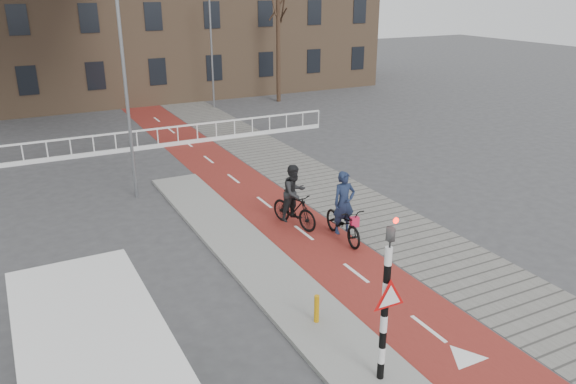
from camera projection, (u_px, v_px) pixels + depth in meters
name	position (u px, v px, depth m)	size (l,w,h in m)	color
ground	(350.00, 324.00, 13.16)	(120.00, 120.00, 0.00)	#38383A
bike_lane	(243.00, 186.00, 22.14)	(2.50, 60.00, 0.01)	maroon
sidewalk	(305.00, 176.00, 23.34)	(3.00, 60.00, 0.01)	slate
curb_island	(254.00, 258.00, 16.17)	(1.80, 16.00, 0.12)	gray
traffic_signal	(386.00, 296.00, 10.52)	(0.80, 0.80, 3.68)	black
bollard	(317.00, 309.00, 12.93)	(0.12, 0.12, 0.68)	#CD8D0B
cyclist_near	(343.00, 217.00, 17.26)	(0.92, 2.21, 2.21)	black
cyclist_far	(294.00, 201.00, 18.16)	(1.09, 2.06, 2.11)	black
railing	(48.00, 155.00, 25.08)	(28.00, 0.10, 0.99)	silver
tree_right	(278.00, 51.00, 37.02)	(0.28, 0.28, 6.66)	black
streetlight_near	(125.00, 79.00, 19.45)	(0.12, 0.12, 8.81)	slate
streetlight_right	(211.00, 49.00, 35.02)	(0.12, 0.12, 7.41)	slate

